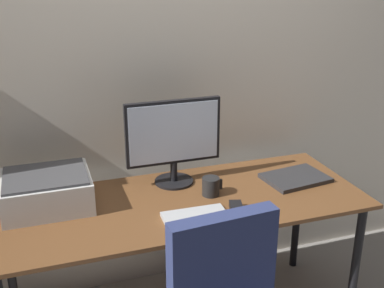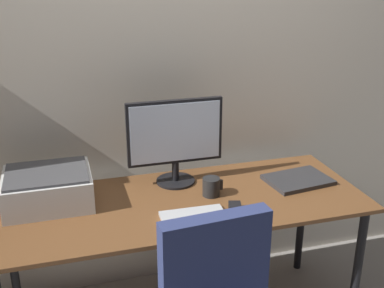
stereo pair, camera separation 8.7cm
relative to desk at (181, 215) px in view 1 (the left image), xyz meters
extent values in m
cube|color=beige|center=(0.00, 0.52, 0.64)|extent=(6.40, 0.10, 2.60)
cube|color=brown|center=(0.00, 0.00, 0.07)|extent=(1.78, 0.69, 0.02)
cylinder|color=black|center=(0.83, -0.29, -0.30)|extent=(0.04, 0.04, 0.72)
cylinder|color=black|center=(-0.83, 0.29, -0.30)|extent=(0.04, 0.04, 0.72)
cylinder|color=black|center=(0.83, 0.29, -0.30)|extent=(0.04, 0.04, 0.72)
cylinder|color=black|center=(0.03, 0.21, 0.08)|extent=(0.20, 0.20, 0.01)
cylinder|color=black|center=(0.03, 0.21, 0.14)|extent=(0.04, 0.04, 0.10)
cube|color=black|center=(0.03, 0.21, 0.35)|extent=(0.49, 0.03, 0.33)
cube|color=silver|center=(0.03, 0.19, 0.35)|extent=(0.46, 0.01, 0.30)
cube|color=#B7BABC|center=(0.01, -0.17, 0.09)|extent=(0.29, 0.12, 0.02)
cube|color=black|center=(0.21, -0.18, 0.09)|extent=(0.08, 0.11, 0.03)
cylinder|color=black|center=(0.15, 0.01, 0.12)|extent=(0.09, 0.09, 0.09)
cube|color=black|center=(0.21, 0.01, 0.13)|extent=(0.02, 0.01, 0.05)
cube|color=#2D2D30|center=(0.64, 0.03, 0.09)|extent=(0.35, 0.27, 0.02)
cube|color=silver|center=(-0.61, 0.15, 0.15)|extent=(0.40, 0.34, 0.15)
cube|color=#424244|center=(-0.61, 0.15, 0.23)|extent=(0.37, 0.31, 0.01)
cube|color=navy|center=(-0.05, -0.64, 0.09)|extent=(0.40, 0.10, 0.52)
camera|label=1|loc=(-0.61, -1.96, 1.15)|focal=44.87mm
camera|label=2|loc=(-0.52, -1.99, 1.15)|focal=44.87mm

